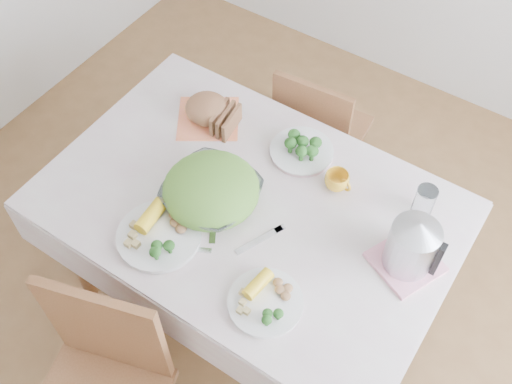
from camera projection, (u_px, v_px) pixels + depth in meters
The scene contains 17 objects.
floor at pixel (250, 297), 2.81m from camera, with size 3.60×3.60×0.00m, color brown.
dining_table at pixel (249, 256), 2.51m from camera, with size 1.40×0.90×0.75m, color brown.
tablecloth at pixel (248, 204), 2.21m from camera, with size 1.50×1.00×0.01m, color beige.
chair_far at pixel (323, 123), 2.85m from camera, with size 0.38×0.38×0.85m, color brown.
salad_bowl at pixel (212, 194), 2.18m from camera, with size 0.33×0.33×0.08m, color white.
dinner_plate_left at pixel (159, 236), 2.10m from camera, with size 0.30×0.30×0.02m, color white.
dinner_plate_right at pixel (265, 302), 1.95m from camera, with size 0.25×0.25×0.02m, color white.
broccoli_plate at pixel (302, 152), 2.34m from camera, with size 0.25×0.25×0.02m, color beige.
napkin at pixel (208, 118), 2.45m from camera, with size 0.25×0.25×0.00m, color #F78253.
bread_loaf at pixel (207, 109), 2.41m from camera, with size 0.18×0.17×0.11m, color brown.
yellow_mug at pixel (337, 181), 2.22m from camera, with size 0.09×0.09×0.07m, color yellow.
glass_tumbler at pixel (423, 204), 2.12m from camera, with size 0.07×0.07×0.14m, color white.
pink_tray at pixel (405, 262), 2.04m from camera, with size 0.21×0.21×0.02m, color pink.
electric_kettle at pixel (412, 245), 1.95m from camera, with size 0.16×0.16×0.23m, color #B2B5BA.
fork_left at pixel (214, 221), 2.15m from camera, with size 0.02×0.19×0.00m, color silver.
fork_right at pixel (260, 240), 2.10m from camera, with size 0.02×0.19×0.00m, color silver.
knife at pixel (188, 249), 2.08m from camera, with size 0.02×0.17×0.00m, color silver.
Camera 1 is at (0.73, -1.05, 2.55)m, focal length 42.00 mm.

